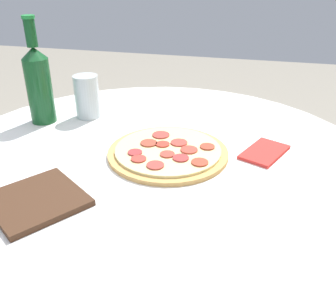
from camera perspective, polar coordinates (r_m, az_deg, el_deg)
name	(u,v)px	position (r m, az deg, el deg)	size (l,w,h in m)	color
table	(156,213)	(0.96, -1.90, -10.08)	(1.05, 1.05, 0.71)	white
pizza	(168,152)	(0.87, 0.01, -0.71)	(0.28, 0.28, 0.02)	tan
beer_bottle	(38,82)	(1.08, -19.14, 9.30)	(0.07, 0.07, 0.29)	#144C23
pizza_paddle	(27,204)	(0.75, -20.66, -8.09)	(0.27, 0.22, 0.02)	#422819
drinking_glass	(87,97)	(1.10, -12.24, 7.52)	(0.07, 0.07, 0.12)	silver
napkin	(264,152)	(0.91, 14.48, -0.75)	(0.15, 0.12, 0.01)	red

